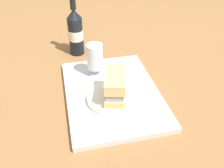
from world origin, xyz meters
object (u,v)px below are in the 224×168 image
plate (116,97)px  sandwich (117,85)px  beer_glass (95,59)px  beer_bottle (76,32)px

plate → sandwich: sandwich is taller
plate → sandwich: (0.00, -0.00, 0.05)m
plate → sandwich: size_ratio=1.33×
plate → beer_glass: beer_glass is taller
beer_bottle → sandwich: bearing=-166.4°
plate → beer_bottle: size_ratio=0.71×
sandwich → beer_bottle: size_ratio=0.54×
plate → beer_bottle: (0.38, 0.09, 0.08)m
plate → sandwich: bearing=-15.7°
plate → beer_glass: 0.18m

